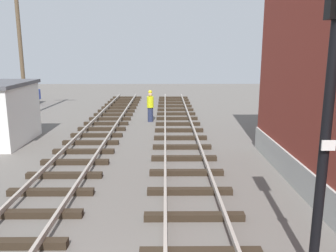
{
  "coord_description": "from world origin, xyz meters",
  "views": [
    {
      "loc": [
        0.42,
        -3.92,
        4.12
      ],
      "look_at": [
        0.54,
        9.18,
        1.26
      ],
      "focal_mm": 36.97,
      "sensor_mm": 36.0,
      "label": 1
    }
  ],
  "objects": [
    {
      "name": "signal_mast",
      "position": [
        3.22,
        1.88,
        3.57
      ],
      "size": [
        0.36,
        0.4,
        5.71
      ],
      "color": "black",
      "rests_on": "ground"
    },
    {
      "name": "parked_car_blue",
      "position": [
        -11.67,
        22.88,
        0.9
      ],
      "size": [
        4.2,
        2.04,
        1.76
      ],
      "color": "#23389E",
      "rests_on": "ground"
    },
    {
      "name": "utility_pole_far",
      "position": [
        -8.51,
        18.02,
        4.61
      ],
      "size": [
        1.8,
        0.24,
        8.84
      ],
      "color": "brown",
      "rests_on": "ground"
    },
    {
      "name": "track_worker_foreground",
      "position": [
        -0.45,
        16.2,
        0.93
      ],
      "size": [
        0.4,
        0.4,
        1.87
      ],
      "color": "#262D4C",
      "rests_on": "ground"
    }
  ]
}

